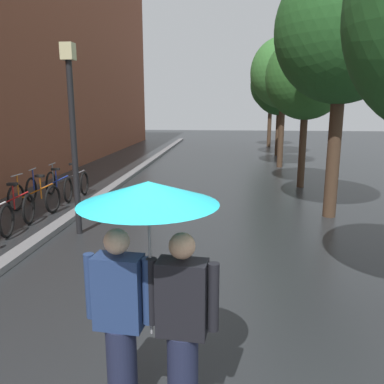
# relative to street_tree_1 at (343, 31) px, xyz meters

# --- Properties ---
(kerb_strip) EXTENTS (0.30, 36.00, 0.12)m
(kerb_strip) POSITION_rel_street_tree_1_xyz_m (-6.16, 2.70, -4.19)
(kerb_strip) COLOR slate
(kerb_strip) RESTS_ON ground
(street_tree_1) EXTENTS (3.01, 3.01, 5.88)m
(street_tree_1) POSITION_rel_street_tree_1_xyz_m (0.00, 0.00, 0.00)
(street_tree_1) COLOR #473323
(street_tree_1) RESTS_ON ground
(street_tree_2) EXTENTS (2.55, 2.55, 4.82)m
(street_tree_2) POSITION_rel_street_tree_1_xyz_m (-0.10, 3.52, -0.76)
(street_tree_2) COLOR #473323
(street_tree_2) RESTS_ON ground
(street_tree_3) EXTENTS (2.76, 2.76, 5.42)m
(street_tree_3) POSITION_rel_street_tree_1_xyz_m (-0.27, 7.79, -0.31)
(street_tree_3) COLOR #473323
(street_tree_3) RESTS_ON ground
(street_tree_4) EXTENTS (3.06, 3.06, 5.78)m
(street_tree_4) POSITION_rel_street_tree_1_xyz_m (0.08, 11.88, -0.31)
(street_tree_4) COLOR #473323
(street_tree_4) RESTS_ON ground
(street_tree_5) EXTENTS (2.58, 2.58, 5.34)m
(street_tree_5) POSITION_rel_street_tree_1_xyz_m (0.05, 16.53, -0.40)
(street_tree_5) COLOR #473323
(street_tree_5) RESTS_ON ground
(parked_bicycle_3) EXTENTS (1.17, 0.85, 0.96)m
(parked_bicycle_3) POSITION_rel_street_tree_1_xyz_m (-7.45, -1.37, -3.87)
(parked_bicycle_3) COLOR black
(parked_bicycle_3) RESTS_ON ground
(parked_bicycle_4) EXTENTS (1.14, 0.80, 0.96)m
(parked_bicycle_4) POSITION_rel_street_tree_1_xyz_m (-7.32, -0.28, -3.87)
(parked_bicycle_4) COLOR black
(parked_bicycle_4) RESTS_ON ground
(parked_bicycle_5) EXTENTS (1.14, 0.79, 0.96)m
(parked_bicycle_5) POSITION_rel_street_tree_1_xyz_m (-7.39, 0.72, -3.87)
(parked_bicycle_5) COLOR black
(parked_bicycle_5) RESTS_ON ground
(parked_bicycle_6) EXTENTS (1.11, 0.75, 0.96)m
(parked_bicycle_6) POSITION_rel_street_tree_1_xyz_m (-7.28, 1.70, -3.87)
(parked_bicycle_6) COLOR black
(parked_bicycle_6) RESTS_ON ground
(couple_under_umbrella) EXTENTS (1.12, 1.10, 2.09)m
(couple_under_umbrella) POSITION_rel_street_tree_1_xyz_m (-3.05, -6.65, -2.86)
(couple_under_umbrella) COLOR #1E233D
(couple_under_umbrella) RESTS_ON ground
(street_lamp_post) EXTENTS (0.24, 0.24, 3.82)m
(street_lamp_post) POSITION_rel_street_tree_1_xyz_m (-5.56, -1.85, -1.99)
(street_lamp_post) COLOR black
(street_lamp_post) RESTS_ON ground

